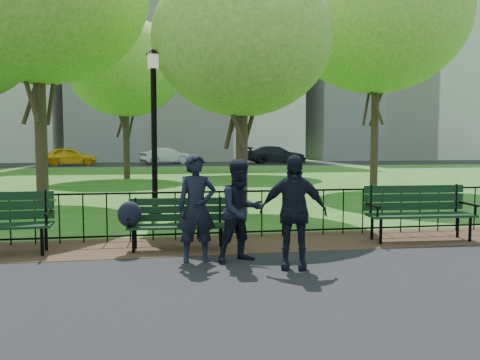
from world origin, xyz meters
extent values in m
plane|color=#295A17|center=(0.00, 0.00, 0.00)|extent=(120.00, 120.00, 0.00)
cube|color=#352415|center=(0.00, 1.50, 0.01)|extent=(60.00, 1.60, 0.01)
cube|color=black|center=(0.00, 35.00, 0.01)|extent=(70.00, 9.00, 0.01)
cylinder|color=black|center=(0.00, 2.00, 0.88)|extent=(24.00, 0.04, 0.04)
cylinder|color=black|center=(0.00, 2.00, 0.12)|extent=(24.00, 0.04, 0.04)
cylinder|color=black|center=(0.00, 2.00, 0.45)|extent=(0.02, 0.02, 0.90)
cube|color=silver|center=(2.00, 48.00, 15.00)|extent=(24.00, 15.00, 30.00)
cube|color=beige|center=(26.00, 48.00, 12.00)|extent=(20.00, 15.00, 24.00)
cube|color=black|center=(-0.58, 1.18, 0.41)|extent=(1.65, 0.53, 0.04)
cube|color=black|center=(-0.57, 1.42, 0.72)|extent=(1.63, 0.13, 0.41)
cylinder|color=black|center=(-1.30, 1.06, 0.20)|extent=(0.05, 0.05, 0.41)
cylinder|color=black|center=(0.11, 0.98, 0.20)|extent=(0.05, 0.05, 0.41)
cylinder|color=black|center=(-1.28, 1.39, 0.20)|extent=(0.05, 0.05, 0.41)
cylinder|color=black|center=(0.13, 1.30, 0.20)|extent=(0.05, 0.05, 0.41)
cylinder|color=black|center=(-1.35, 1.23, 0.57)|extent=(0.07, 0.51, 0.04)
cylinder|color=black|center=(0.18, 1.14, 0.57)|extent=(0.07, 0.51, 0.04)
ellipsoid|color=black|center=(-1.35, 1.14, 0.63)|extent=(0.39, 0.29, 0.41)
cylinder|color=black|center=(-2.68, 1.10, 0.24)|extent=(0.05, 0.05, 0.47)
cylinder|color=black|center=(-2.71, 1.48, 0.24)|extent=(0.05, 0.05, 0.47)
cylinder|color=black|center=(-2.62, 1.30, 0.66)|extent=(0.09, 0.59, 0.04)
cube|color=black|center=(3.74, 1.19, 0.48)|extent=(1.93, 0.61, 0.04)
cube|color=black|center=(3.75, 1.46, 0.84)|extent=(1.91, 0.14, 0.48)
cylinder|color=black|center=(2.90, 1.04, 0.24)|extent=(0.05, 0.05, 0.48)
cylinder|color=black|center=(4.56, 0.95, 0.24)|extent=(0.05, 0.05, 0.48)
cylinder|color=black|center=(2.92, 1.42, 0.24)|extent=(0.05, 0.05, 0.48)
cylinder|color=black|center=(4.58, 1.34, 0.24)|extent=(0.05, 0.05, 0.48)
cylinder|color=black|center=(2.84, 1.23, 0.67)|extent=(0.07, 0.60, 0.04)
cylinder|color=black|center=(4.64, 1.14, 0.67)|extent=(0.07, 0.60, 0.04)
cylinder|color=black|center=(-0.99, 4.72, 0.09)|extent=(0.31, 0.31, 0.18)
cylinder|color=black|center=(-0.99, 4.72, 1.78)|extent=(0.13, 0.13, 3.55)
cube|color=beige|center=(-0.99, 4.72, 3.66)|extent=(0.24, 0.24, 0.33)
cone|color=black|center=(-0.99, 4.72, 3.88)|extent=(0.36, 0.36, 0.13)
cylinder|color=#2D2116|center=(-4.29, 7.99, 1.90)|extent=(0.34, 0.34, 3.80)
cylinder|color=#2D2116|center=(1.18, 5.26, 1.33)|extent=(0.31, 0.31, 2.66)
ellipsoid|color=#55942C|center=(1.18, 5.26, 4.35)|extent=(4.49, 4.49, 3.81)
cylinder|color=#2D2116|center=(7.26, 10.45, 2.01)|extent=(0.29, 0.29, 4.02)
ellipsoid|color=#55942C|center=(7.26, 10.45, 6.56)|extent=(6.77, 6.77, 5.76)
cylinder|color=#2D2116|center=(-2.57, 17.92, 1.71)|extent=(0.32, 0.32, 3.42)
ellipsoid|color=#55942C|center=(-2.57, 17.92, 5.57)|extent=(5.75, 5.75, 4.89)
cylinder|color=#2D2116|center=(3.67, 20.10, 2.01)|extent=(0.31, 0.31, 4.02)
ellipsoid|color=#55942C|center=(3.67, 20.10, 6.56)|extent=(6.78, 6.78, 5.76)
imported|color=black|center=(-0.33, 0.40, 0.81)|extent=(0.60, 0.41, 1.59)
imported|color=black|center=(0.32, 0.28, 0.77)|extent=(0.82, 0.59, 1.52)
imported|color=black|center=(0.97, -0.20, 0.81)|extent=(1.00, 0.63, 1.59)
imported|color=yellow|center=(-8.28, 33.61, 0.76)|extent=(4.68, 2.85, 1.49)
imported|color=#ADB0B6|center=(-0.43, 34.88, 0.73)|extent=(4.62, 3.11, 1.44)
imported|color=black|center=(9.35, 34.32, 0.79)|extent=(5.38, 2.21, 1.56)
camera|label=1|loc=(-0.84, -6.45, 1.75)|focal=35.00mm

